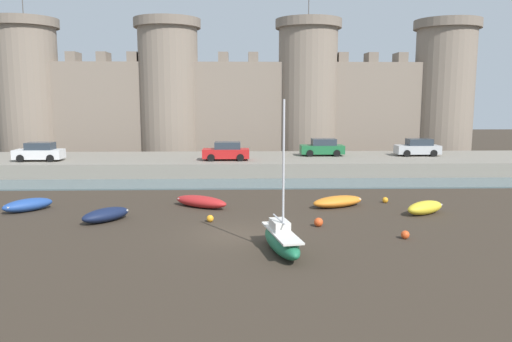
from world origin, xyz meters
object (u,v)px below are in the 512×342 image
at_px(rowboat_near_channel_right, 425,207).
at_px(rowboat_foreground_left, 201,201).
at_px(sailboat_foreground_centre, 281,239).
at_px(rowboat_foreground_right, 106,215).
at_px(car_quay_east, 226,151).
at_px(mooring_buoy_near_channel, 210,218).
at_px(mooring_buoy_off_centre, 319,222).
at_px(car_quay_west, 322,148).
at_px(rowboat_near_channel_left, 338,201).
at_px(mooring_buoy_mid_mud, 385,200).
at_px(rowboat_midflat_centre, 28,205).
at_px(car_quay_centre_east, 418,148).
at_px(car_quay_centre_west, 39,152).
at_px(mooring_buoy_near_shore, 405,235).

height_order(rowboat_near_channel_right, rowboat_foreground_left, rowboat_near_channel_right).
xyz_separation_m(rowboat_foreground_left, sailboat_foreground_centre, (4.32, -9.22, 0.21)).
bearing_deg(rowboat_foreground_right, car_quay_east, 69.68).
bearing_deg(mooring_buoy_near_channel, rowboat_near_channel_right, 6.82).
distance_m(rowboat_foreground_left, mooring_buoy_off_centre, 8.24).
relative_size(rowboat_foreground_left, car_quay_west, 0.92).
bearing_deg(rowboat_near_channel_left, car_quay_east, 119.01).
bearing_deg(mooring_buoy_mid_mud, rowboat_near_channel_left, -161.71).
distance_m(rowboat_near_channel_right, mooring_buoy_off_centre, 7.21).
bearing_deg(rowboat_near_channel_right, mooring_buoy_mid_mud, 114.20).
distance_m(mooring_buoy_near_channel, mooring_buoy_off_centre, 5.96).
distance_m(rowboat_foreground_left, rowboat_near_channel_left, 8.59).
bearing_deg(car_quay_east, rowboat_near_channel_left, -60.99).
distance_m(mooring_buoy_near_channel, car_quay_east, 17.05).
xyz_separation_m(rowboat_near_channel_right, mooring_buoy_off_centre, (-6.70, -2.66, -0.17)).
xyz_separation_m(rowboat_near_channel_right, car_quay_west, (-3.12, 18.59, 1.66)).
height_order(sailboat_foreground_centre, mooring_buoy_off_centre, sailboat_foreground_centre).
bearing_deg(mooring_buoy_near_channel, mooring_buoy_mid_mud, 22.92).
height_order(rowboat_near_channel_left, mooring_buoy_near_channel, rowboat_near_channel_left).
bearing_deg(rowboat_near_channel_left, mooring_buoy_near_channel, -155.19).
bearing_deg(rowboat_midflat_centre, mooring_buoy_off_centre, -13.53).
xyz_separation_m(car_quay_west, car_quay_centre_east, (9.06, -0.30, 0.00)).
xyz_separation_m(mooring_buoy_near_channel, mooring_buoy_off_centre, (5.84, -1.16, 0.05)).
relative_size(rowboat_foreground_left, car_quay_centre_west, 0.92).
xyz_separation_m(rowboat_foreground_left, car_quay_west, (10.23, 16.40, 1.69)).
relative_size(rowboat_foreground_left, car_quay_centre_east, 0.92).
bearing_deg(car_quay_centre_west, car_quay_centre_east, 4.83).
distance_m(sailboat_foreground_centre, rowboat_near_channel_left, 10.08).
distance_m(rowboat_near_channel_right, car_quay_centre_east, 19.31).
xyz_separation_m(rowboat_midflat_centre, rowboat_foreground_right, (5.40, -2.67, -0.00)).
relative_size(rowboat_near_channel_right, mooring_buoy_mid_mud, 7.77).
height_order(mooring_buoy_near_channel, mooring_buoy_near_shore, mooring_buoy_near_shore).
relative_size(mooring_buoy_near_shore, mooring_buoy_mid_mud, 1.08).
relative_size(rowboat_midflat_centre, rowboat_foreground_left, 0.77).
bearing_deg(rowboat_foreground_right, car_quay_centre_west, 121.44).
height_order(rowboat_midflat_centre, mooring_buoy_near_channel, rowboat_midflat_centre).
xyz_separation_m(rowboat_midflat_centre, mooring_buoy_mid_mud, (22.30, 1.76, -0.21)).
bearing_deg(car_quay_east, mooring_buoy_mid_mud, -48.80).
distance_m(mooring_buoy_near_shore, car_quay_east, 22.63).
xyz_separation_m(rowboat_near_channel_right, rowboat_foreground_right, (-18.33, -1.24, -0.01)).
distance_m(rowboat_foreground_right, car_quay_centre_east, 31.20).
relative_size(rowboat_foreground_right, car_quay_east, 0.72).
height_order(mooring_buoy_near_shore, car_quay_east, car_quay_east).
distance_m(car_quay_east, car_quay_west, 9.57).
height_order(rowboat_near_channel_right, mooring_buoy_mid_mud, rowboat_near_channel_right).
bearing_deg(rowboat_near_channel_left, rowboat_foreground_left, 179.34).
distance_m(rowboat_foreground_left, car_quay_east, 13.40).
height_order(rowboat_foreground_right, mooring_buoy_off_centre, rowboat_foreground_right).
distance_m(sailboat_foreground_centre, car_quay_centre_east, 29.45).
distance_m(rowboat_foreground_left, rowboat_foreground_right, 6.05).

